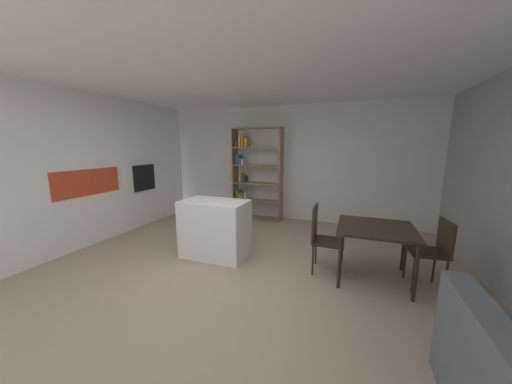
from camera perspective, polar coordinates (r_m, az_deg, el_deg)
ground_plane at (r=3.81m, az=-8.09°, el=-17.82°), size 9.40×9.40×0.00m
ceiling_slab at (r=3.49m, az=-9.36°, el=25.98°), size 6.83×6.37×0.06m
back_partition at (r=6.32m, az=5.58°, el=6.35°), size 6.83×0.06×2.71m
tall_cabinet_run_left at (r=5.55m, az=-37.23°, el=3.74°), size 0.64×5.75×2.71m
cabinet_niche_splashback at (r=5.41m, az=-33.31°, el=1.79°), size 0.01×1.24×0.46m
built_in_oven at (r=6.24m, az=-23.62°, el=2.98°), size 0.06×0.59×0.57m
kitchen_island at (r=4.25m, az=-9.09°, el=-8.05°), size 1.04×0.61×0.92m
open_bookshelf at (r=6.26m, az=-0.84°, el=4.01°), size 1.21×0.35×2.20m
dining_table at (r=3.77m, az=25.07°, el=-8.17°), size 0.95×0.93×0.73m
dining_chair_window_side at (r=3.94m, az=35.04°, el=-10.08°), size 0.45×0.45×0.90m
dining_chair_island_side at (r=3.81m, az=14.31°, el=-8.94°), size 0.44×0.44×0.95m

